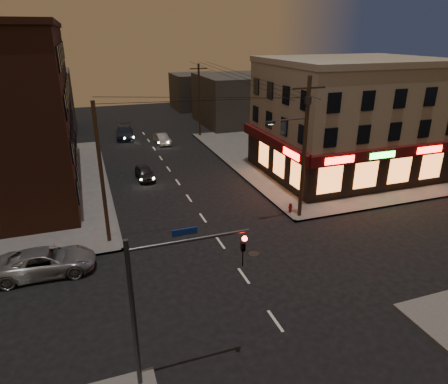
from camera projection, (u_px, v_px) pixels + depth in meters
name	position (u px, v px, depth m)	size (l,w,h in m)	color
ground	(244.00, 276.00, 22.44)	(120.00, 120.00, 0.00)	black
sidewalk_ne	(329.00, 154.00, 44.61)	(24.00, 28.00, 0.15)	#514F4C
pizza_building	(349.00, 118.00, 37.13)	(15.85, 12.85, 10.50)	#9E9278
bg_building_ne_a	(235.00, 100.00, 58.71)	(10.00, 12.00, 7.00)	#3F3D3A
bg_building_nw	(37.00, 102.00, 53.67)	(9.00, 10.00, 8.00)	#3F3D3A
bg_building_ne_b	(196.00, 91.00, 70.53)	(8.00, 8.00, 6.00)	#3F3D3A
utility_pole_main	(303.00, 141.00, 27.44)	(4.20, 0.44, 10.00)	#382619
utility_pole_far	(199.00, 100.00, 50.81)	(0.26, 0.26, 9.00)	#382619
utility_pole_west	(102.00, 175.00, 24.29)	(0.24, 0.24, 9.00)	#382619
traffic_signal	(161.00, 291.00, 14.27)	(4.49, 0.32, 6.47)	#333538
suv_cross	(46.00, 262.00, 22.45)	(2.46, 5.34, 1.48)	gray
sedan_near	(145.00, 173.00, 36.95)	(1.48, 3.67, 1.25)	black
sedan_mid	(162.00, 139.00, 48.74)	(1.29, 3.70, 1.22)	gray
sedan_far	(125.00, 132.00, 51.28)	(2.13, 5.23, 1.52)	#182131
fire_hydrant	(290.00, 207.00, 29.90)	(0.32, 0.32, 0.73)	maroon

